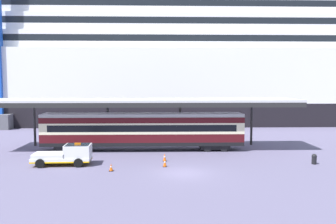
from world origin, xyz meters
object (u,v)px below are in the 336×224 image
Objects in this scene: service_truck at (68,154)px; traffic_cone_mid at (165,163)px; cruise_ship at (262,46)px; train_carriage at (143,130)px; traffic_cone_far at (111,167)px; quay_bollard at (314,159)px; traffic_cone_near at (165,157)px.

service_truck is 6.82× the size of traffic_cone_mid.
cruise_ship is 43.93m from train_carriage.
traffic_cone_mid reaches higher than traffic_cone_far.
train_carriage reaches higher than service_truck.
service_truck is (-6.58, -6.94, -1.32)m from train_carriage.
service_truck is 22.59m from quay_bollard.
cruise_ship reaches higher than train_carriage.
traffic_cone_far is at bearing -104.12° from train_carriage.
service_truck is 8.97m from traffic_cone_near.
cruise_ship reaches higher than traffic_cone_far.
traffic_cone_near is at bearing 38.24° from traffic_cone_far.
train_carriage is at bearing 46.54° from service_truck.
cruise_ship is at bearing 80.05° from quay_bollard.
cruise_ship is 53.27m from traffic_cone_far.
train_carriage is 28.30× the size of traffic_cone_near.
traffic_cone_far is at bearing -29.28° from service_truck.
service_truck is 8.90m from traffic_cone_mid.
traffic_cone_mid is at bearing -74.11° from train_carriage.
traffic_cone_far is at bearing -173.68° from quay_bollard.
train_carriage reaches higher than quay_bollard.
cruise_ship is 5.71× the size of train_carriage.
quay_bollard is (22.59, -0.34, -0.47)m from service_truck.
train_carriage is 9.66m from service_truck.
cruise_ship is at bearing 63.70° from traffic_cone_mid.
service_truck is at bearing -133.46° from train_carriage.
service_truck reaches higher than traffic_cone_far.
traffic_cone_mid is 0.80× the size of quay_bollard.
service_truck is 6.79× the size of traffic_cone_near.
train_carriage reaches higher than traffic_cone_far.
traffic_cone_mid is (8.83, -0.95, -0.61)m from service_truck.
cruise_ship reaches higher than quay_bollard.
quay_bollard is at bearing -0.87° from service_truck.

